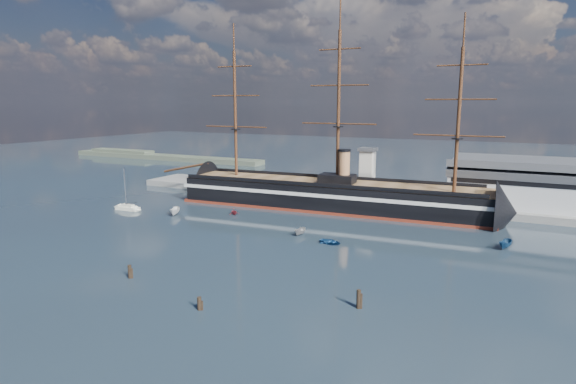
% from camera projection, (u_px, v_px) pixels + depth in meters
% --- Properties ---
extents(ground, '(600.00, 600.00, 0.00)m').
position_uv_depth(ground, '(315.00, 226.00, 120.73)').
color(ground, '#232C36').
rests_on(ground, ground).
extents(quay, '(180.00, 18.00, 2.00)m').
position_uv_depth(quay, '(391.00, 203.00, 148.07)').
color(quay, slate).
rests_on(quay, ground).
extents(warehouse, '(63.00, 21.00, 11.60)m').
position_uv_depth(warehouse, '(573.00, 187.00, 129.18)').
color(warehouse, '#B7BABC').
rests_on(warehouse, ground).
extents(quay_tower, '(5.00, 5.00, 15.00)m').
position_uv_depth(quay_tower, '(367.00, 171.00, 146.70)').
color(quay_tower, silver).
rests_on(quay_tower, ground).
extents(shoreline, '(120.00, 10.00, 4.00)m').
position_uv_depth(shoreline, '(151.00, 156.00, 264.91)').
color(shoreline, '#3F4C38').
rests_on(shoreline, ground).
extents(warship, '(113.34, 21.60, 53.94)m').
position_uv_depth(warship, '(325.00, 195.00, 140.04)').
color(warship, black).
rests_on(warship, ground).
extents(sailboat, '(7.58, 2.58, 11.96)m').
position_uv_depth(sailboat, '(128.00, 207.00, 137.98)').
color(sailboat, silver).
rests_on(sailboat, ground).
extents(motorboat_a, '(6.96, 4.89, 2.62)m').
position_uv_depth(motorboat_a, '(175.00, 215.00, 131.95)').
color(motorboat_a, white).
rests_on(motorboat_a, ground).
extents(motorboat_b, '(1.71, 3.25, 1.44)m').
position_uv_depth(motorboat_b, '(330.00, 244.00, 105.09)').
color(motorboat_b, navy).
rests_on(motorboat_b, ground).
extents(motorboat_c, '(5.12, 2.22, 2.00)m').
position_uv_depth(motorboat_c, '(300.00, 235.00, 112.17)').
color(motorboat_c, gray).
rests_on(motorboat_c, ground).
extents(motorboat_d, '(5.06, 5.32, 1.88)m').
position_uv_depth(motorboat_d, '(234.00, 215.00, 132.65)').
color(motorboat_d, maroon).
rests_on(motorboat_d, ground).
extents(motorboat_f, '(6.20, 3.64, 2.34)m').
position_uv_depth(motorboat_f, '(505.00, 249.00, 101.51)').
color(motorboat_f, navy).
rests_on(motorboat_f, ground).
extents(piling_near_left, '(0.64, 0.64, 3.10)m').
position_uv_depth(piling_near_left, '(130.00, 278.00, 84.70)').
color(piling_near_left, black).
rests_on(piling_near_left, ground).
extents(piling_near_mid, '(0.64, 0.64, 2.71)m').
position_uv_depth(piling_near_mid, '(200.00, 310.00, 71.73)').
color(piling_near_mid, black).
rests_on(piling_near_mid, ground).
extents(piling_near_right, '(0.64, 0.64, 3.65)m').
position_uv_depth(piling_near_right, '(358.00, 308.00, 72.24)').
color(piling_near_right, black).
rests_on(piling_near_right, ground).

